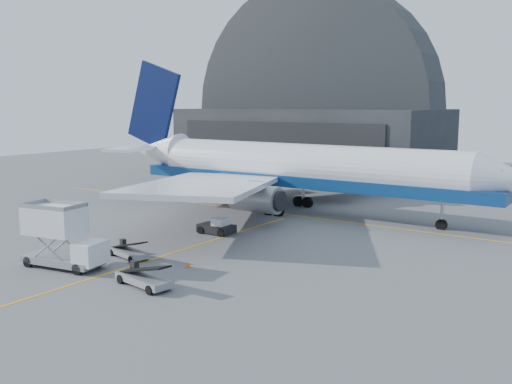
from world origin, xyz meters
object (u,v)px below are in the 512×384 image
Objects in this scene: catering_truck at (61,237)px; belt_loader_a at (128,251)px; pushback_tug at (217,227)px; airliner at (289,167)px; belt_loader_b at (143,278)px.

catering_truck is 5.78m from belt_loader_a.
catering_truck is at bearing -101.20° from pushback_tug.
airliner is 31.41m from catering_truck.
pushback_tug is at bearing 99.33° from belt_loader_a.
airliner reaches higher than catering_truck.
belt_loader_b is at bearing -78.15° from airliner.
belt_loader_a is (-0.60, -11.52, -0.09)m from pushback_tug.
belt_loader_b is at bearing -23.37° from belt_loader_a.
belt_loader_a is 0.89× the size of belt_loader_b.
catering_truck reaches higher than pushback_tug.
airliner is 10.26× the size of belt_loader_b.
belt_loader_b is (6.66, -4.79, 0.07)m from belt_loader_a.
belt_loader_b is at bearing -8.32° from catering_truck.
catering_truck is 9.13m from belt_loader_b.
pushback_tug is 11.54m from belt_loader_a.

